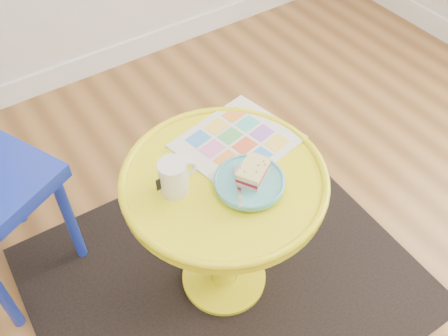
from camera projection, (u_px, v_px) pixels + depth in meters
rug at (224, 278)px, 1.82m from camera, size 1.34×1.14×0.01m
side_table at (224, 212)px, 1.52m from camera, size 0.59×0.59×0.56m
newspaper at (237, 142)px, 1.50m from camera, size 0.38×0.34×0.01m
mug at (174, 176)px, 1.34m from camera, size 0.11×0.08×0.10m
plate at (249, 182)px, 1.37m from camera, size 0.20×0.20×0.02m
cake_slice at (253, 172)px, 1.36m from camera, size 0.12×0.10×0.04m
fork at (239, 185)px, 1.35m from camera, size 0.09×0.13×0.00m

